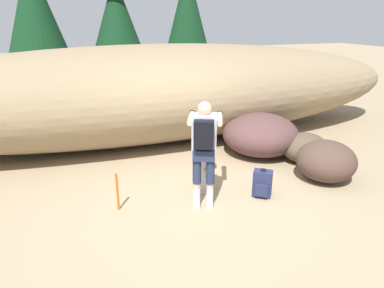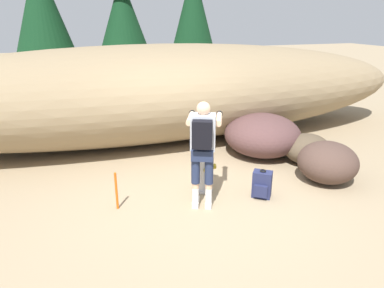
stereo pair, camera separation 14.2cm
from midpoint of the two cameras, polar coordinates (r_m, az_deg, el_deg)
ground_plane at (r=5.75m, az=2.52°, el=-9.26°), size 56.00×56.00×0.04m
dirt_embankment at (r=8.32m, az=-5.67°, el=8.14°), size 13.35×3.20×2.20m
fire_hydrant at (r=5.88m, az=2.73°, el=-4.28°), size 0.39×0.34×0.81m
utility_worker at (r=5.20m, az=2.55°, el=0.31°), size 0.76×1.04×1.63m
spare_backpack at (r=5.88m, az=11.88°, el=-6.41°), size 0.36×0.36×0.47m
boulder_large at (r=6.70m, az=21.56°, el=-2.74°), size 1.46×1.46×0.72m
boulder_mid at (r=7.59m, az=11.77°, el=1.46°), size 1.90×1.93×0.87m
boulder_small at (r=7.44m, az=18.53°, el=-0.72°), size 1.20×1.17×0.58m
pine_tree_left at (r=15.83m, az=-10.94°, el=21.80°), size 2.13×2.13×6.40m
survey_stake at (r=5.48m, az=-11.34°, el=-7.42°), size 0.04×0.04×0.60m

